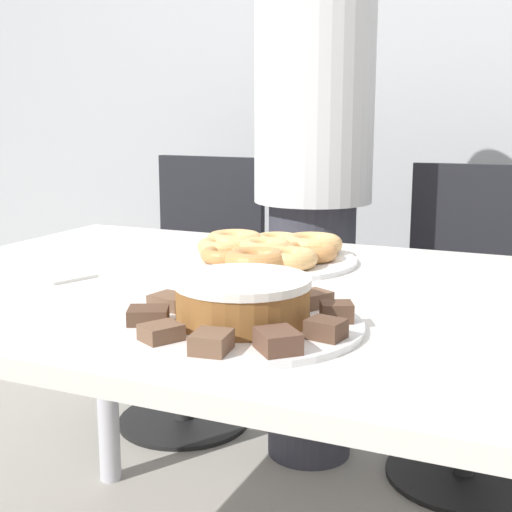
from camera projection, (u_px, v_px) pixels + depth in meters
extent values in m
cube|color=#A8AAAD|center=(437.00, 36.00, 2.56)|extent=(8.00, 0.05, 2.60)
cube|color=silver|center=(262.00, 295.00, 1.27)|extent=(1.42, 0.95, 0.03)
cylinder|color=silver|center=(106.00, 363.00, 1.97)|extent=(0.06, 0.06, 0.70)
cylinder|color=#383842|center=(311.00, 331.00, 2.13)|extent=(0.25, 0.25, 0.78)
cylinder|color=silver|center=(314.00, 92.00, 1.99)|extent=(0.34, 0.34, 0.62)
cylinder|color=black|center=(184.00, 420.00, 2.41)|extent=(0.44, 0.44, 0.01)
cylinder|color=#262626|center=(183.00, 361.00, 2.37)|extent=(0.06, 0.06, 0.41)
cube|color=black|center=(182.00, 296.00, 2.33)|extent=(0.45, 0.45, 0.04)
cube|color=black|center=(211.00, 218.00, 2.46)|extent=(0.40, 0.04, 0.42)
cylinder|color=black|center=(463.00, 475.00, 2.05)|extent=(0.44, 0.44, 0.01)
cylinder|color=#262626|center=(467.00, 406.00, 2.01)|extent=(0.06, 0.06, 0.41)
cube|color=black|center=(472.00, 330.00, 1.96)|extent=(0.48, 0.48, 0.04)
cube|color=black|center=(479.00, 236.00, 2.11)|extent=(0.40, 0.07, 0.42)
cylinder|color=white|center=(243.00, 325.00, 1.02)|extent=(0.35, 0.35, 0.01)
cylinder|color=white|center=(265.00, 260.00, 1.47)|extent=(0.38, 0.38, 0.01)
cylinder|color=brown|center=(243.00, 304.00, 1.02)|extent=(0.19, 0.19, 0.05)
cylinder|color=white|center=(243.00, 281.00, 1.01)|extent=(0.20, 0.20, 0.01)
cube|color=brown|center=(211.00, 342.00, 0.89)|extent=(0.05, 0.06, 0.03)
cube|color=brown|center=(278.00, 341.00, 0.89)|extent=(0.07, 0.07, 0.03)
cube|color=#513828|center=(326.00, 329.00, 0.94)|extent=(0.05, 0.05, 0.03)
cube|color=#513828|center=(337.00, 312.00, 1.02)|extent=(0.06, 0.05, 0.03)
cube|color=brown|center=(312.00, 299.00, 1.10)|extent=(0.06, 0.07, 0.02)
cube|color=#513828|center=(267.00, 291.00, 1.15)|extent=(0.05, 0.06, 0.02)
cube|color=#513828|center=(215.00, 292.00, 1.14)|extent=(0.07, 0.07, 0.02)
cube|color=brown|center=(171.00, 301.00, 1.09)|extent=(0.06, 0.06, 0.02)
cube|color=#513828|center=(148.00, 315.00, 1.01)|extent=(0.07, 0.07, 0.02)
cube|color=brown|center=(161.00, 332.00, 0.94)|extent=(0.06, 0.06, 0.02)
torus|color=#E5AD66|center=(265.00, 249.00, 1.47)|extent=(0.11, 0.11, 0.04)
torus|color=#E5AD66|center=(223.00, 247.00, 1.50)|extent=(0.11, 0.11, 0.03)
torus|color=#C68447|center=(226.00, 255.00, 1.43)|extent=(0.10, 0.10, 0.03)
torus|color=#C68447|center=(255.00, 260.00, 1.36)|extent=(0.12, 0.12, 0.04)
torus|color=#E5AD66|center=(290.00, 258.00, 1.38)|extent=(0.11, 0.11, 0.03)
torus|color=#C68447|center=(310.00, 252.00, 1.45)|extent=(0.11, 0.11, 0.03)
torus|color=#E5AD66|center=(312.00, 244.00, 1.52)|extent=(0.13, 0.13, 0.04)
torus|color=#E5AD66|center=(277.00, 241.00, 1.57)|extent=(0.11, 0.11, 0.03)
torus|color=#E5AD66|center=(235.00, 241.00, 1.56)|extent=(0.13, 0.13, 0.04)
cube|color=white|center=(60.00, 275.00, 1.35)|extent=(0.14, 0.13, 0.01)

